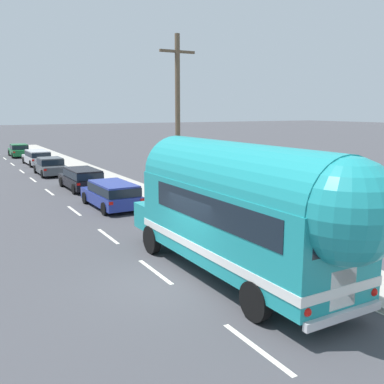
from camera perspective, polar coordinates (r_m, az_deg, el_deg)
ground_plane at (r=13.36m, az=-2.83°, el=-11.63°), size 300.00×300.00×0.00m
lane_markings at (r=25.69m, az=-10.25°, el=-0.93°), size 3.90×80.00×0.01m
sidewalk_slab at (r=24.03m, az=-3.01°, el=-1.40°), size 2.27×90.00×0.15m
utility_pole at (r=21.38m, az=-1.85°, el=8.89°), size 1.80×0.24×8.50m
painted_bus at (r=12.73m, az=6.94°, el=-1.94°), size 2.67×10.48×4.12m
car_lead at (r=23.27m, az=-10.25°, el=-0.13°), size 2.03×4.59×1.37m
car_second at (r=29.08m, az=-13.99°, el=1.84°), size 1.97×4.55×1.37m
car_third at (r=36.45m, az=-17.78°, el=3.26°), size 1.99×4.46×1.37m
car_fourth at (r=43.40m, az=-19.32°, el=4.33°), size 2.01×4.86×1.37m
car_fifth at (r=51.99m, az=-21.37°, el=5.08°), size 1.98×4.59×1.37m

